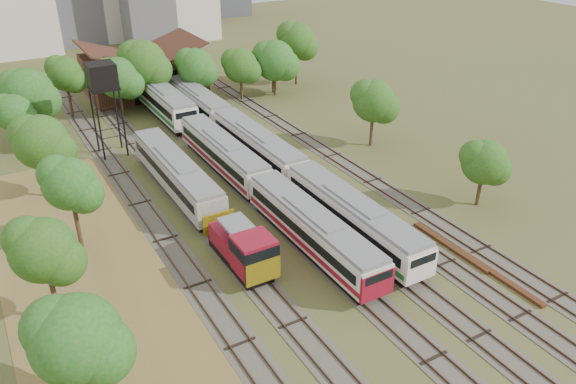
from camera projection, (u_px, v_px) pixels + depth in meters
ground at (414, 311)px, 39.34m from camera, size 240.00×240.00×0.00m
dry_grass_patch at (128, 332)px, 37.47m from camera, size 14.00×60.00×0.04m
tracks at (247, 177)px, 58.15m from camera, size 24.60×80.00×0.19m
railcar_red_set at (262, 187)px, 52.08m from camera, size 2.84×34.57×3.51m
railcar_green_set at (257, 146)px, 60.52m from camera, size 2.89×52.08×3.58m
railcar_rear at (165, 102)px, 72.81m from camera, size 3.19×16.08×3.95m
shunter_locomotive at (244, 249)px, 43.00m from camera, size 2.86×8.10×3.74m
old_grey_coach at (176, 174)px, 54.34m from camera, size 2.91×18.00×3.59m
water_tower at (102, 78)px, 59.37m from camera, size 2.98×2.98×10.33m
rail_pile_near at (450, 246)px, 46.38m from camera, size 0.56×8.35×0.28m
rail_pile_far at (498, 276)px, 42.79m from camera, size 0.52×8.35×0.27m
maintenance_shed at (144, 73)px, 81.87m from camera, size 16.45×11.55×7.58m
tree_band_left at (62, 227)px, 39.18m from camera, size 7.75×56.73×8.23m
tree_band_far at (175, 67)px, 74.67m from camera, size 43.82×10.57×9.37m
tree_band_right at (350, 96)px, 66.58m from camera, size 4.95×44.03×7.79m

